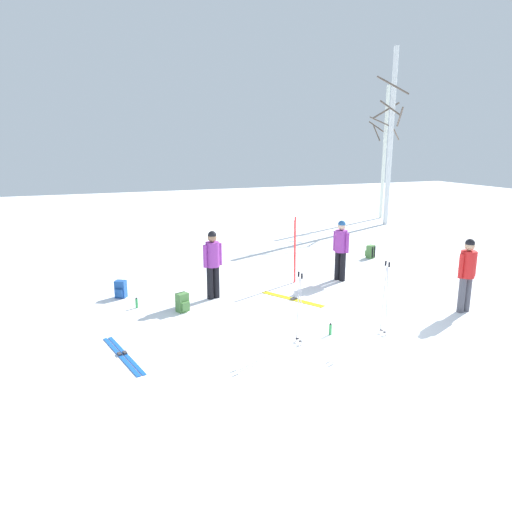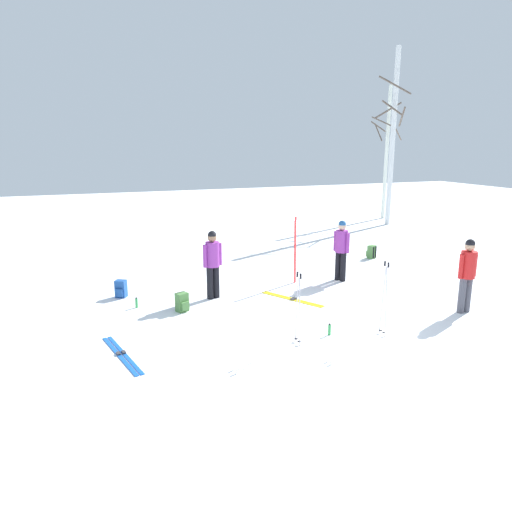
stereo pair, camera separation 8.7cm
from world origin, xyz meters
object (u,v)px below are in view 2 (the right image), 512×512
person_0 (467,271)px  backpack_2 (121,289)px  backpack_1 (182,302)px  water_bottle_0 (329,330)px  person_2 (341,247)px  ski_pair_lying_0 (292,299)px  water_bottle_1 (137,303)px  person_1 (213,260)px  ski_pair_lying_1 (122,355)px  ski_poles_1 (298,306)px  ski_poles_0 (385,297)px  backpack_0 (371,252)px  birch_tree_2 (393,136)px  ski_pair_planted_0 (295,250)px  birch_tree_3 (386,151)px

person_0 → backpack_2: person_0 is taller
backpack_1 → water_bottle_0: backpack_1 is taller
person_2 → ski_pair_lying_0: size_ratio=1.03×
water_bottle_1 → person_1: bearing=0.9°
water_bottle_1 → ski_pair_lying_1: bearing=-103.2°
ski_poles_1 → water_bottle_0: bearing=10.6°
ski_poles_0 → backpack_0: (3.59, 5.61, -0.60)m
person_0 → water_bottle_1: person_0 is taller
ski_pair_lying_1 → birch_tree_2: bearing=37.4°
ski_pair_lying_0 → person_0: bearing=-34.0°
person_0 → ski_pair_planted_0: bearing=126.7°
person_2 → birch_tree_2: (7.00, 7.38, 3.10)m
ski_poles_0 → person_1: bearing=126.2°
ski_pair_lying_0 → backpack_1: size_ratio=3.78×
ski_poles_1 → water_bottle_0: size_ratio=5.85×
water_bottle_1 → birch_tree_3: (13.59, 9.29, 3.25)m
ski_pair_planted_0 → ski_pair_lying_0: 1.72m
person_1 → birch_tree_3: bearing=38.4°
ski_poles_0 → backpack_0: ski_poles_0 is taller
person_0 → water_bottle_1: (-6.99, 3.01, -0.86)m
backpack_0 → birch_tree_3: bearing=52.1°
ski_poles_0 → birch_tree_3: 15.89m
person_2 → ski_pair_lying_1: (-6.27, -2.78, -0.97)m
water_bottle_0 → birch_tree_2: 14.68m
ski_pair_lying_0 → backpack_2: size_ratio=3.78×
backpack_1 → backpack_2: same height
ski_poles_1 → backpack_2: (-2.91, 4.16, -0.55)m
ski_poles_0 → ski_poles_1: size_ratio=1.07×
ski_pair_planted_0 → backpack_1: bearing=-161.6°
person_0 → person_1: 5.94m
ski_poles_0 → person_0: bearing=9.9°
ski_pair_lying_1 → water_bottle_0: bearing=-7.7°
ski_poles_0 → water_bottle_0: bearing=159.4°
backpack_1 → water_bottle_0: (2.48, -2.44, -0.10)m
backpack_1 → birch_tree_2: (11.72, 8.26, 3.87)m
ski_pair_planted_0 → ski_poles_1: size_ratio=1.30×
backpack_2 → backpack_0: bearing=8.4°
backpack_1 → backpack_0: bearing=21.5°
person_0 → ski_poles_1: bearing=-177.2°
ski_poles_1 → ski_poles_0: bearing=-7.4°
person_0 → ski_pair_planted_0: ski_pair_planted_0 is taller
ski_poles_0 → ski_pair_planted_0: bearing=91.0°
water_bottle_0 → backpack_1: bearing=135.5°
ski_poles_0 → birch_tree_3: birch_tree_3 is taller
ski_pair_lying_0 → ski_poles_0: size_ratio=1.08×
person_0 → birch_tree_3: (6.60, 12.30, 2.38)m
ski_pair_lying_0 → water_bottle_1: water_bottle_1 is taller
water_bottle_0 → water_bottle_1: (-3.44, 3.08, 0.00)m
person_1 → ski_pair_lying_1: bearing=-134.2°
person_1 → ski_poles_1: 3.35m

